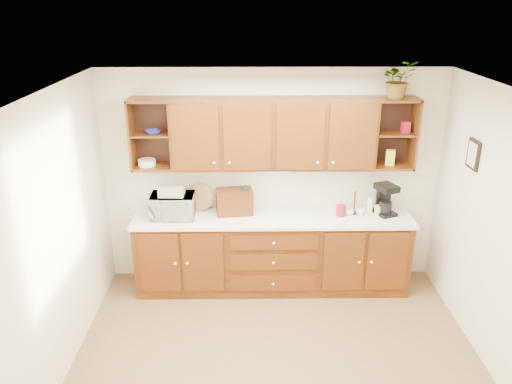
{
  "coord_description": "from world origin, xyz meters",
  "views": [
    {
      "loc": [
        -0.26,
        -3.86,
        3.32
      ],
      "look_at": [
        -0.2,
        1.15,
        1.36
      ],
      "focal_mm": 35.0,
      "sensor_mm": 36.0,
      "label": 1
    }
  ],
  "objects_px": {
    "coffee_maker": "(385,199)",
    "potted_plant": "(399,79)",
    "bread_box": "(234,202)",
    "microwave": "(173,206)"
  },
  "relations": [
    {
      "from": "microwave",
      "to": "potted_plant",
      "type": "distance_m",
      "value": 2.87
    },
    {
      "from": "microwave",
      "to": "bread_box",
      "type": "height_order",
      "value": "bread_box"
    },
    {
      "from": "microwave",
      "to": "potted_plant",
      "type": "relative_size",
      "value": 1.21
    },
    {
      "from": "coffee_maker",
      "to": "potted_plant",
      "type": "height_order",
      "value": "potted_plant"
    },
    {
      "from": "bread_box",
      "to": "coffee_maker",
      "type": "relative_size",
      "value": 1.14
    },
    {
      "from": "microwave",
      "to": "bread_box",
      "type": "bearing_deg",
      "value": 7.92
    },
    {
      "from": "bread_box",
      "to": "coffee_maker",
      "type": "bearing_deg",
      "value": -8.35
    },
    {
      "from": "microwave",
      "to": "coffee_maker",
      "type": "height_order",
      "value": "coffee_maker"
    },
    {
      "from": "microwave",
      "to": "bread_box",
      "type": "xyz_separation_m",
      "value": [
        0.71,
        0.1,
        0.01
      ]
    },
    {
      "from": "bread_box",
      "to": "potted_plant",
      "type": "bearing_deg",
      "value": -6.88
    }
  ]
}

